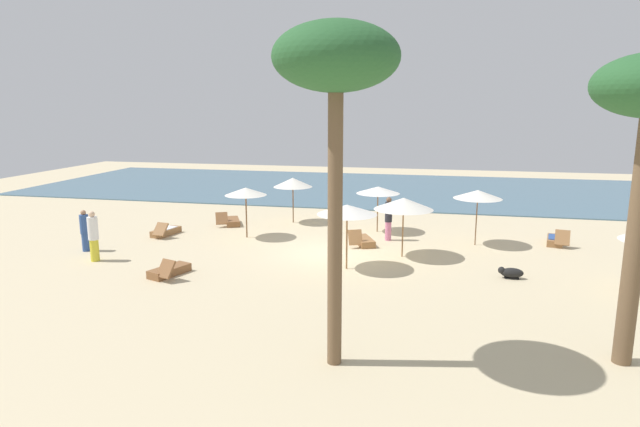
{
  "coord_description": "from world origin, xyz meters",
  "views": [
    {
      "loc": [
        4.11,
        -20.12,
        5.72
      ],
      "look_at": [
        -0.8,
        2.31,
        1.1
      ],
      "focal_mm": 30.09,
      "sensor_mm": 36.0,
      "label": 1
    }
  ],
  "objects": [
    {
      "name": "dog",
      "position": [
        6.69,
        -1.84,
        0.2
      ],
      "size": [
        0.84,
        0.35,
        0.39
      ],
      "color": "black",
      "rests_on": "ground_plane"
    },
    {
      "name": "person_2",
      "position": [
        -9.51,
        -1.81,
        0.84
      ],
      "size": [
        0.38,
        0.38,
        1.68
      ],
      "color": "#2D4C8C",
      "rests_on": "ground_plane"
    },
    {
      "name": "umbrella_1",
      "position": [
        1.1,
        -1.94,
        2.15
      ],
      "size": [
        2.12,
        2.12,
        2.33
      ],
      "color": "olive",
      "rests_on": "ground_plane"
    },
    {
      "name": "person_1",
      "position": [
        2.17,
        2.54,
        0.98
      ],
      "size": [
        0.37,
        0.37,
        1.9
      ],
      "color": "#D17299",
      "rests_on": "ground_plane"
    },
    {
      "name": "ground_plane",
      "position": [
        0.0,
        0.0,
        0.0
      ],
      "size": [
        60.0,
        60.0,
        0.0
      ],
      "primitive_type": "plane",
      "color": "beige"
    },
    {
      "name": "lounger_2",
      "position": [
        -7.71,
        1.32,
        0.18
      ],
      "size": [
        0.87,
        1.77,
        0.69
      ],
      "color": "olive",
      "rests_on": "ground_plane"
    },
    {
      "name": "ocean_water",
      "position": [
        0.0,
        17.0,
        0.03
      ],
      "size": [
        48.0,
        16.0,
        0.06
      ],
      "primitive_type": "cube",
      "color": "#476B7F",
      "rests_on": "ground_plane"
    },
    {
      "name": "lounger_3",
      "position": [
        1.22,
        1.55,
        0.17
      ],
      "size": [
        1.18,
        1.73,
        0.75
      ],
      "color": "olive",
      "rests_on": "ground_plane"
    },
    {
      "name": "lounger_1",
      "position": [
        -4.72,
        -4.01,
        0.17
      ],
      "size": [
        1.12,
        1.76,
        0.72
      ],
      "color": "brown",
      "rests_on": "ground_plane"
    },
    {
      "name": "lounger_4",
      "position": [
        9.12,
        3.37,
        0.18
      ],
      "size": [
        0.9,
        1.72,
        0.74
      ],
      "color": "olive",
      "rests_on": "ground_plane"
    },
    {
      "name": "umbrella_2",
      "position": [
        5.81,
        2.51,
        2.15
      ],
      "size": [
        1.98,
        1.98,
        2.33
      ],
      "color": "brown",
      "rests_on": "ground_plane"
    },
    {
      "name": "person_0",
      "position": [
        -8.29,
        -2.98,
        0.96
      ],
      "size": [
        0.52,
        0.52,
        1.91
      ],
      "color": "yellow",
      "rests_on": "ground_plane"
    },
    {
      "name": "lounger_0",
      "position": [
        -5.61,
        4.01,
        0.17
      ],
      "size": [
        1.26,
        1.77,
        0.69
      ],
      "color": "brown",
      "rests_on": "ground_plane"
    },
    {
      "name": "umbrella_6",
      "position": [
        1.53,
        4.06,
        1.95
      ],
      "size": [
        1.98,
        1.98,
        2.11
      ],
      "color": "brown",
      "rests_on": "ground_plane"
    },
    {
      "name": "palm_2",
      "position": [
        2.02,
        -9.05,
        6.48
      ],
      "size": [
        2.63,
        2.63,
        7.42
      ],
      "color": "brown",
      "rests_on": "ground_plane"
    },
    {
      "name": "umbrella_0",
      "position": [
        2.94,
        0.07,
        2.08
      ],
      "size": [
        2.26,
        2.26,
        2.31
      ],
      "color": "olive",
      "rests_on": "ground_plane"
    },
    {
      "name": "umbrella_3",
      "position": [
        -3.99,
        1.73,
        2.06
      ],
      "size": [
        1.83,
        1.83,
        2.23
      ],
      "color": "brown",
      "rests_on": "ground_plane"
    },
    {
      "name": "umbrella_4",
      "position": [
        -2.8,
        5.17,
        2.02
      ],
      "size": [
        1.92,
        1.92,
        2.24
      ],
      "color": "brown",
      "rests_on": "ground_plane"
    }
  ]
}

